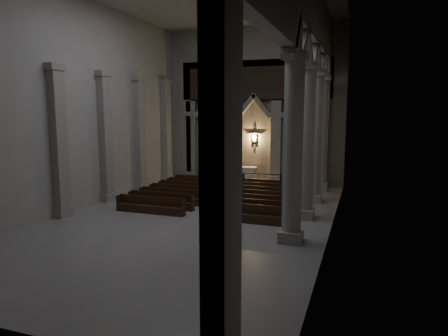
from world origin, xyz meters
The scene contains 11 objects.
room centered at (0.00, 0.00, 7.60)m, with size 24.00×24.10×12.00m.
sanctuary_wall centered at (0.00, 11.54, 6.62)m, with size 14.00×0.77×12.00m.
right_arcade centered at (5.50, 1.33, 7.83)m, with size 1.00×24.00×12.00m.
left_pilasters centered at (-6.75, 3.50, 3.91)m, with size 0.60×13.00×8.03m.
sanctuary_step centered at (0.00, 10.60, 0.07)m, with size 8.50×2.60×0.15m, color gray.
altar centered at (-0.67, 11.13, 0.66)m, with size 2.00×0.80×1.02m.
altar_rail centered at (0.00, 8.88, 0.72)m, with size 5.54×0.09×1.09m.
candle_stand_left centered at (-3.32, 9.38, 0.37)m, with size 0.23×0.23×1.36m.
candle_stand_right centered at (3.49, 9.63, 0.44)m, with size 0.27×0.27×1.63m.
pews centered at (0.00, 3.42, 0.30)m, with size 9.53×7.82×0.92m.
worshipper centered at (0.63, 6.50, 0.68)m, with size 0.50×0.33×1.36m, color black.
Camera 1 is at (8.33, -19.25, 5.68)m, focal length 32.00 mm.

